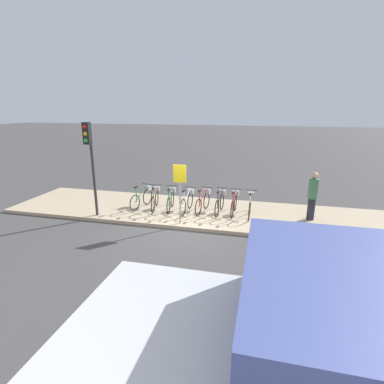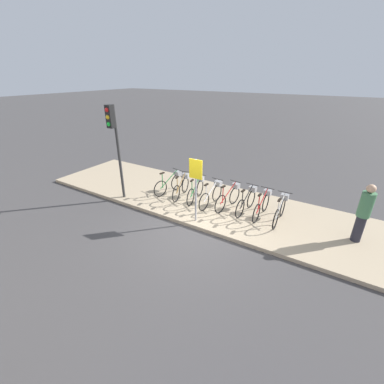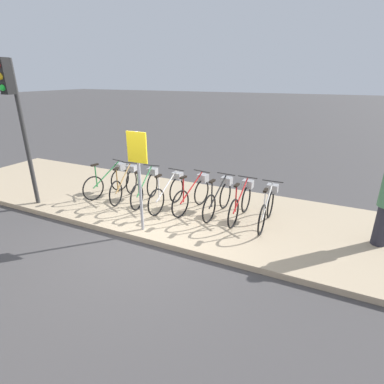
% 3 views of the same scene
% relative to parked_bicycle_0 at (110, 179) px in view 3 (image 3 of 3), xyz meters
% --- Properties ---
extents(ground_plane, '(120.00, 120.00, 0.00)m').
position_rel_parked_bicycle_0_xyz_m(ground_plane, '(2.16, -1.65, -0.54)').
color(ground_plane, '#423F3F').
extents(sidewalk, '(14.78, 3.48, 0.12)m').
position_rel_parked_bicycle_0_xyz_m(sidewalk, '(2.16, 0.09, -0.48)').
color(sidewalk, tan).
rests_on(sidewalk, ground_plane).
extents(parked_bicycle_0, '(0.49, 1.52, 0.95)m').
position_rel_parked_bicycle_0_xyz_m(parked_bicycle_0, '(0.00, 0.00, 0.00)').
color(parked_bicycle_0, black).
rests_on(parked_bicycle_0, sidewalk).
extents(parked_bicycle_1, '(0.47, 1.52, 0.95)m').
position_rel_parked_bicycle_0_xyz_m(parked_bicycle_1, '(0.56, -0.04, 0.00)').
color(parked_bicycle_1, black).
rests_on(parked_bicycle_1, sidewalk).
extents(parked_bicycle_2, '(0.46, 1.53, 0.95)m').
position_rel_parked_bicycle_0_xyz_m(parked_bicycle_2, '(1.20, -0.02, 0.00)').
color(parked_bicycle_2, black).
rests_on(parked_bicycle_2, sidewalk).
extents(parked_bicycle_3, '(0.46, 1.54, 0.95)m').
position_rel_parked_bicycle_0_xyz_m(parked_bicycle_3, '(1.89, -0.07, 0.00)').
color(parked_bicycle_3, black).
rests_on(parked_bicycle_3, sidewalk).
extents(parked_bicycle_4, '(0.46, 1.53, 0.95)m').
position_rel_parked_bicycle_0_xyz_m(parked_bicycle_4, '(2.49, 0.07, 0.00)').
color(parked_bicycle_4, black).
rests_on(parked_bicycle_4, sidewalk).
extents(parked_bicycle_5, '(0.46, 1.54, 0.95)m').
position_rel_parked_bicycle_0_xyz_m(parked_bicycle_5, '(3.14, 0.11, 0.00)').
color(parked_bicycle_5, black).
rests_on(parked_bicycle_5, sidewalk).
extents(parked_bicycle_6, '(0.46, 1.54, 0.95)m').
position_rel_parked_bicycle_0_xyz_m(parked_bicycle_6, '(3.68, 0.10, 0.00)').
color(parked_bicycle_6, black).
rests_on(parked_bicycle_6, sidewalk).
extents(parked_bicycle_7, '(0.46, 1.54, 0.95)m').
position_rel_parked_bicycle_0_xyz_m(parked_bicycle_7, '(4.27, 0.05, 0.00)').
color(parked_bicycle_7, black).
rests_on(parked_bicycle_7, sidewalk).
extents(traffic_light, '(0.24, 0.40, 3.42)m').
position_rel_parked_bicycle_0_xyz_m(traffic_light, '(-1.30, -1.41, 2.04)').
color(traffic_light, '#2D2D2D').
rests_on(traffic_light, sidewalk).
extents(sign_post, '(0.44, 0.07, 2.08)m').
position_rel_parked_bicycle_0_xyz_m(sign_post, '(1.96, -1.36, 0.99)').
color(sign_post, '#99999E').
rests_on(sign_post, sidewalk).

